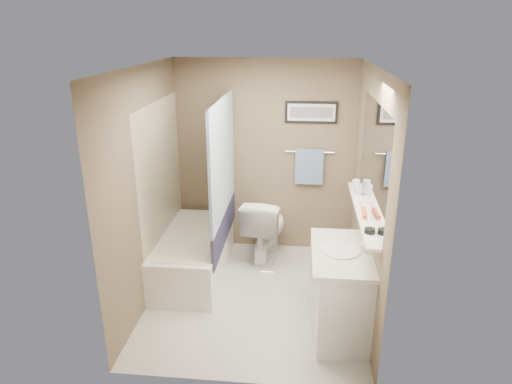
# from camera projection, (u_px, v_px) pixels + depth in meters

# --- Properties ---
(ground) EXTENTS (2.50, 2.50, 0.00)m
(ground) POSITION_uv_depth(u_px,v_px,m) (255.00, 297.00, 4.90)
(ground) COLOR beige
(ground) RESTS_ON ground
(ceiling) EXTENTS (2.20, 2.50, 0.04)m
(ceiling) POSITION_uv_depth(u_px,v_px,m) (254.00, 69.00, 4.08)
(ceiling) COLOR silver
(ceiling) RESTS_ON wall_back
(wall_back) EXTENTS (2.20, 0.04, 2.40)m
(wall_back) POSITION_uv_depth(u_px,v_px,m) (265.00, 158.00, 5.64)
(wall_back) COLOR brown
(wall_back) RESTS_ON ground
(wall_front) EXTENTS (2.20, 0.04, 2.40)m
(wall_front) POSITION_uv_depth(u_px,v_px,m) (237.00, 250.00, 3.34)
(wall_front) COLOR brown
(wall_front) RESTS_ON ground
(wall_left) EXTENTS (0.04, 2.50, 2.40)m
(wall_left) POSITION_uv_depth(u_px,v_px,m) (148.00, 189.00, 4.59)
(wall_left) COLOR brown
(wall_left) RESTS_ON ground
(wall_right) EXTENTS (0.04, 2.50, 2.40)m
(wall_right) POSITION_uv_depth(u_px,v_px,m) (366.00, 196.00, 4.39)
(wall_right) COLOR brown
(wall_right) RESTS_ON ground
(tile_surround) EXTENTS (0.02, 1.55, 2.00)m
(tile_surround) POSITION_uv_depth(u_px,v_px,m) (163.00, 191.00, 5.12)
(tile_surround) COLOR beige
(tile_surround) RESTS_ON wall_left
(curtain_rod) EXTENTS (0.02, 1.55, 0.02)m
(curtain_rod) POSITION_uv_depth(u_px,v_px,m) (221.00, 97.00, 4.70)
(curtain_rod) COLOR silver
(curtain_rod) RESTS_ON wall_left
(curtain_upper) EXTENTS (0.03, 1.45, 1.28)m
(curtain_upper) POSITION_uv_depth(u_px,v_px,m) (222.00, 158.00, 4.92)
(curtain_upper) COLOR silver
(curtain_upper) RESTS_ON curtain_rod
(curtain_lower) EXTENTS (0.03, 1.45, 0.36)m
(curtain_lower) POSITION_uv_depth(u_px,v_px,m) (224.00, 227.00, 5.20)
(curtain_lower) COLOR #252444
(curtain_lower) RESTS_ON curtain_rod
(mirror) EXTENTS (0.02, 1.60, 1.00)m
(mirror) POSITION_uv_depth(u_px,v_px,m) (373.00, 159.00, 4.10)
(mirror) COLOR silver
(mirror) RESTS_ON wall_right
(shelf) EXTENTS (0.12, 1.60, 0.03)m
(shelf) POSITION_uv_depth(u_px,v_px,m) (362.00, 212.00, 4.29)
(shelf) COLOR silver
(shelf) RESTS_ON wall_right
(towel_bar) EXTENTS (0.60, 0.02, 0.02)m
(towel_bar) POSITION_uv_depth(u_px,v_px,m) (310.00, 152.00, 5.54)
(towel_bar) COLOR silver
(towel_bar) RESTS_ON wall_back
(towel) EXTENTS (0.34, 0.05, 0.44)m
(towel) POSITION_uv_depth(u_px,v_px,m) (309.00, 167.00, 5.58)
(towel) COLOR #92B3D4
(towel) RESTS_ON towel_bar
(art_frame) EXTENTS (0.62, 0.02, 0.26)m
(art_frame) POSITION_uv_depth(u_px,v_px,m) (311.00, 112.00, 5.39)
(art_frame) COLOR black
(art_frame) RESTS_ON wall_back
(art_mat) EXTENTS (0.56, 0.00, 0.20)m
(art_mat) POSITION_uv_depth(u_px,v_px,m) (311.00, 113.00, 5.37)
(art_mat) COLOR white
(art_mat) RESTS_ON art_frame
(art_image) EXTENTS (0.50, 0.00, 0.13)m
(art_image) POSITION_uv_depth(u_px,v_px,m) (311.00, 113.00, 5.37)
(art_image) COLOR #595959
(art_image) RESTS_ON art_mat
(door) EXTENTS (0.80, 0.02, 2.00)m
(door) POSITION_uv_depth(u_px,v_px,m) (312.00, 279.00, 3.34)
(door) COLOR silver
(door) RESTS_ON wall_front
(door_handle) EXTENTS (0.10, 0.02, 0.02)m
(door_handle) POSITION_uv_depth(u_px,v_px,m) (267.00, 273.00, 3.42)
(door_handle) COLOR silver
(door_handle) RESTS_ON door
(bathtub) EXTENTS (0.70, 1.50, 0.50)m
(bathtub) POSITION_uv_depth(u_px,v_px,m) (194.00, 255.00, 5.28)
(bathtub) COLOR white
(bathtub) RESTS_ON ground
(tub_rim) EXTENTS (0.56, 1.36, 0.02)m
(tub_rim) POSITION_uv_depth(u_px,v_px,m) (193.00, 235.00, 5.19)
(tub_rim) COLOR white
(tub_rim) RESTS_ON bathtub
(toilet) EXTENTS (0.58, 0.86, 0.82)m
(toilet) POSITION_uv_depth(u_px,v_px,m) (265.00, 227.00, 5.60)
(toilet) COLOR white
(toilet) RESTS_ON ground
(vanity) EXTENTS (0.56, 0.93, 0.80)m
(vanity) POSITION_uv_depth(u_px,v_px,m) (340.00, 294.00, 4.24)
(vanity) COLOR silver
(vanity) RESTS_ON ground
(countertop) EXTENTS (0.54, 0.96, 0.04)m
(countertop) POSITION_uv_depth(u_px,v_px,m) (342.00, 253.00, 4.10)
(countertop) COLOR beige
(countertop) RESTS_ON vanity
(sink_basin) EXTENTS (0.34, 0.34, 0.01)m
(sink_basin) POSITION_uv_depth(u_px,v_px,m) (341.00, 250.00, 4.09)
(sink_basin) COLOR silver
(sink_basin) RESTS_ON countertop
(faucet_spout) EXTENTS (0.02, 0.02, 0.10)m
(faucet_spout) POSITION_uv_depth(u_px,v_px,m) (364.00, 247.00, 4.06)
(faucet_spout) COLOR white
(faucet_spout) RESTS_ON countertop
(faucet_knob) EXTENTS (0.05, 0.05, 0.05)m
(faucet_knob) POSITION_uv_depth(u_px,v_px,m) (363.00, 244.00, 4.16)
(faucet_knob) COLOR white
(faucet_knob) RESTS_ON countertop
(candle_bowl_near) EXTENTS (0.09, 0.09, 0.04)m
(candle_bowl_near) POSITION_uv_depth(u_px,v_px,m) (370.00, 231.00, 3.80)
(candle_bowl_near) COLOR black
(candle_bowl_near) RESTS_ON shelf
(hair_brush_front) EXTENTS (0.05, 0.22, 0.04)m
(hair_brush_front) POSITION_uv_depth(u_px,v_px,m) (364.00, 213.00, 4.16)
(hair_brush_front) COLOR #D6471E
(hair_brush_front) RESTS_ON shelf
(pink_comb) EXTENTS (0.04, 0.16, 0.01)m
(pink_comb) POSITION_uv_depth(u_px,v_px,m) (361.00, 204.00, 4.41)
(pink_comb) COLOR pink
(pink_comb) RESTS_ON shelf
(glass_jar) EXTENTS (0.08, 0.08, 0.10)m
(glass_jar) POSITION_uv_depth(u_px,v_px,m) (356.00, 184.00, 4.82)
(glass_jar) COLOR silver
(glass_jar) RESTS_ON shelf
(soap_bottle) EXTENTS (0.08, 0.08, 0.15)m
(soap_bottle) POSITION_uv_depth(u_px,v_px,m) (358.00, 187.00, 4.66)
(soap_bottle) COLOR #999999
(soap_bottle) RESTS_ON shelf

